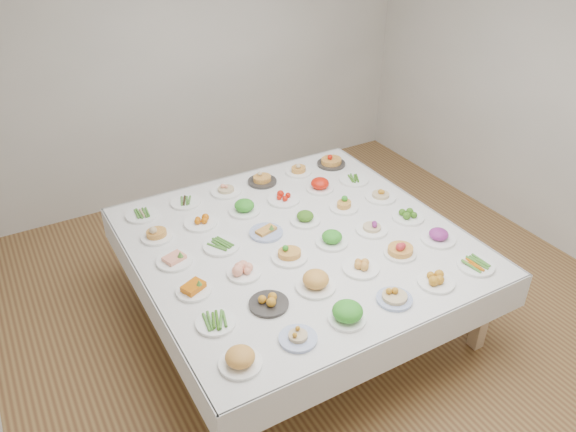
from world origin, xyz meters
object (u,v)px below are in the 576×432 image
display_table (298,246)px  dish_0 (240,356)px  dish_18 (174,256)px  dish_35 (331,157)px

display_table → dish_0: bearing=-135.0°
dish_18 → dish_35: (1.85, 0.73, 0.03)m
dish_0 → dish_35: (1.86, 1.86, 0.01)m
display_table → dish_18: bearing=168.4°
dish_0 → display_table: bearing=45.0°
display_table → dish_0: (-0.94, -0.94, 0.14)m
dish_18 → dish_35: dish_35 is taller
dish_18 → dish_35: size_ratio=0.98×
dish_0 → dish_18: dish_0 is taller
dish_0 → dish_18: size_ratio=1.03×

